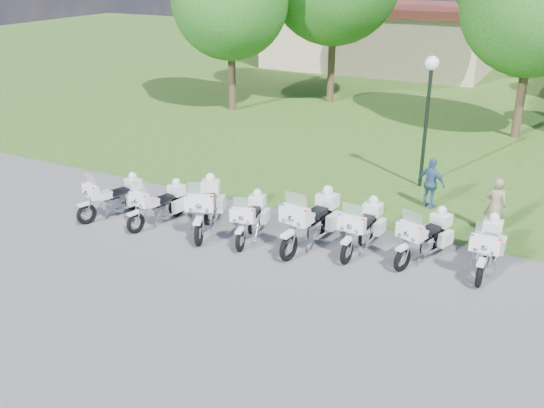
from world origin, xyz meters
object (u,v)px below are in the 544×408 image
at_px(motorcycle_0, 114,196).
at_px(motorcycle_5, 362,227).
at_px(bystander_a, 495,206).
at_px(motorcycle_2, 206,206).
at_px(motorcycle_3, 250,217).
at_px(motorcycle_7, 488,246).
at_px(motorcycle_1, 160,204).
at_px(motorcycle_4, 312,220).
at_px(lamp_post, 429,90).
at_px(motorcycle_6, 425,236).
at_px(bystander_c, 431,184).

distance_m(motorcycle_0, motorcycle_5, 7.24).
height_order(motorcycle_5, bystander_a, bystander_a).
distance_m(motorcycle_0, motorcycle_2, 2.93).
relative_size(motorcycle_3, bystander_a, 1.30).
distance_m(motorcycle_2, motorcycle_5, 4.32).
distance_m(motorcycle_0, motorcycle_3, 4.27).
distance_m(motorcycle_7, bystander_a, 2.28).
relative_size(motorcycle_7, bystander_a, 1.40).
height_order(motorcycle_1, motorcycle_4, motorcycle_4).
distance_m(motorcycle_0, lamp_post, 10.13).
xyz_separation_m(motorcycle_2, lamp_post, (4.40, 6.09, 2.49)).
xyz_separation_m(motorcycle_5, lamp_post, (0.15, 5.29, 2.56)).
height_order(motorcycle_0, motorcycle_6, motorcycle_6).
distance_m(motorcycle_1, motorcycle_6, 7.31).
bearing_deg(motorcycle_0, motorcycle_6, -151.02).
xyz_separation_m(motorcycle_1, motorcycle_4, (4.37, 0.69, 0.13)).
distance_m(motorcycle_2, lamp_post, 7.91).
bearing_deg(motorcycle_3, motorcycle_4, 179.18).
distance_m(motorcycle_3, motorcycle_7, 6.03).
height_order(motorcycle_1, motorcycle_7, motorcycle_7).
bearing_deg(motorcycle_5, motorcycle_4, 19.44).
height_order(motorcycle_0, bystander_c, bystander_c).
bearing_deg(bystander_a, motorcycle_3, 28.36).
height_order(motorcycle_0, motorcycle_2, motorcycle_2).
relative_size(motorcycle_0, bystander_a, 1.29).
height_order(motorcycle_4, bystander_c, motorcycle_4).
bearing_deg(bystander_a, motorcycle_7, 93.26).
distance_m(motorcycle_6, bystander_c, 3.44).
distance_m(motorcycle_4, motorcycle_7, 4.36).
xyz_separation_m(motorcycle_1, lamp_post, (5.78, 6.35, 2.60)).
bearing_deg(motorcycle_4, motorcycle_5, -155.93).
xyz_separation_m(motorcycle_1, motorcycle_3, (2.73, 0.37, -0.00)).
xyz_separation_m(motorcycle_0, motorcycle_6, (8.70, 1.46, 0.03)).
bearing_deg(lamp_post, motorcycle_3, -116.98).
height_order(motorcycle_3, bystander_c, bystander_c).
height_order(motorcycle_5, lamp_post, lamp_post).
relative_size(motorcycle_3, lamp_post, 0.49).
xyz_separation_m(motorcycle_1, bystander_c, (6.50, 4.64, 0.18)).
relative_size(motorcycle_1, motorcycle_2, 0.89).
height_order(motorcycle_1, bystander_a, bystander_a).
height_order(motorcycle_7, bystander_a, bystander_a).
bearing_deg(lamp_post, motorcycle_1, -132.29).
bearing_deg(motorcycle_0, bystander_a, -139.39).
xyz_separation_m(motorcycle_6, motorcycle_7, (1.47, 0.14, -0.00)).
relative_size(motorcycle_7, lamp_post, 0.53).
xyz_separation_m(motorcycle_6, bystander_a, (1.28, 2.40, 0.17)).
distance_m(motorcycle_3, lamp_post, 7.21).
relative_size(motorcycle_1, motorcycle_5, 0.92).
xyz_separation_m(motorcycle_1, motorcycle_5, (5.63, 1.07, 0.04)).
xyz_separation_m(motorcycle_0, motorcycle_3, (4.24, 0.55, -0.01)).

